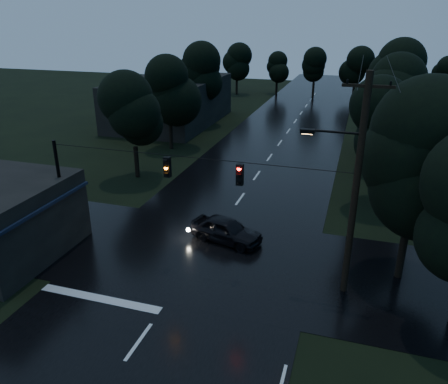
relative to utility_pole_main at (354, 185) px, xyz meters
The scene contains 16 objects.
main_road 21.06m from the utility_pole_main, 111.30° to the left, with size 12.00×120.00×0.02m, color black.
cross_street 9.14m from the utility_pole_main, behind, with size 60.00×9.00×0.02m, color black.
building_far_right 24.12m from the utility_pole_main, 74.01° to the left, with size 10.00×14.00×4.40m, color black.
building_far_left 36.15m from the utility_pole_main, 126.44° to the left, with size 10.00×16.00×5.00m, color black.
utility_pole_main is the anchor object (origin of this frame).
utility_pole_far 17.08m from the utility_pole_main, 87.00° to the left, with size 2.00×0.30×7.50m.
anchor_pole_left 15.08m from the utility_pole_main, behind, with size 0.18×0.18×6.00m, color black.
span_signals 6.85m from the utility_pole_main, behind, with size 15.00×0.37×1.12m.
tree_corner_near 3.35m from the utility_pole_main, 37.67° to the left, with size 4.48×4.48×9.44m.
tree_left_a 19.76m from the utility_pole_main, 146.16° to the left, with size 3.92×3.92×8.26m.
tree_left_b 25.50m from the utility_pole_main, 131.84° to the left, with size 4.20×4.20×8.85m.
tree_left_c 33.94m from the utility_pole_main, 121.27° to the left, with size 4.48×4.48×9.44m.
tree_right_a 11.12m from the utility_pole_main, 81.77° to the left, with size 4.20×4.20×8.85m.
tree_right_b 19.14m from the utility_pole_main, 83.42° to the left, with size 4.48×4.48×9.44m.
tree_right_c 29.16m from the utility_pole_main, 84.50° to the left, with size 4.76×4.76×10.03m.
car 8.50m from the utility_pole_main, 155.79° to the left, with size 1.67×4.15×1.42m, color black.
Camera 1 is at (7.30, -7.05, 11.98)m, focal length 35.00 mm.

